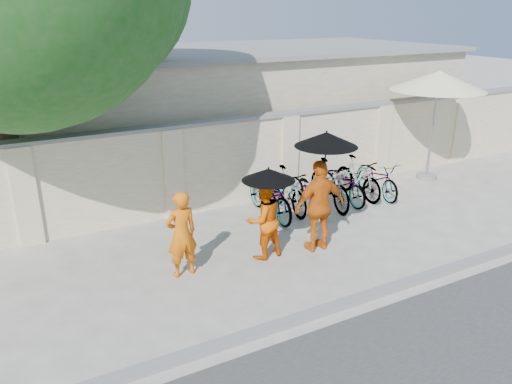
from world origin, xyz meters
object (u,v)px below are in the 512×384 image
monk_center (264,220)px  monk_right (320,206)px  monk_left (181,234)px  patio_umbrella (438,82)px

monk_center → monk_right: (1.09, -0.23, 0.15)m
monk_left → monk_center: 1.58m
monk_left → monk_center: bearing=172.1°
monk_right → patio_umbrella: (5.17, 2.14, 1.74)m
monk_left → monk_center: (1.58, -0.07, -0.03)m
monk_center → monk_right: 1.12m
monk_right → monk_left: bearing=-4.0°
monk_left → patio_umbrella: size_ratio=0.54×
patio_umbrella → monk_right: bearing=-157.5°
monk_center → monk_left: bearing=-8.8°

